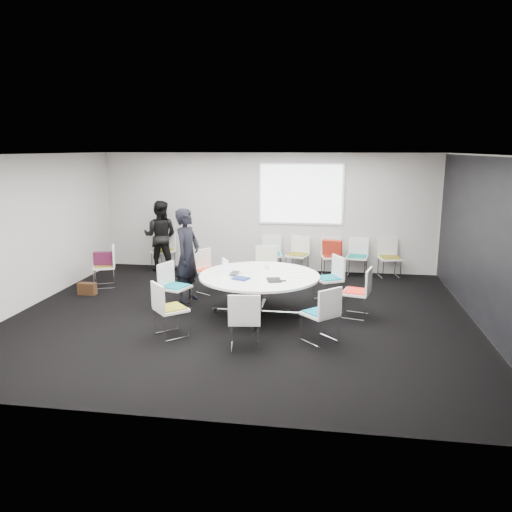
# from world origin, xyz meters

# --- Properties ---
(room_shell) EXTENTS (8.08, 7.08, 2.88)m
(room_shell) POSITION_xyz_m (0.09, 0.00, 1.40)
(room_shell) COLOR black
(room_shell) RESTS_ON ground
(conference_table) EXTENTS (2.11, 2.11, 0.73)m
(conference_table) POSITION_xyz_m (0.30, 0.11, 0.53)
(conference_table) COLOR silver
(conference_table) RESTS_ON ground
(projection_screen) EXTENTS (1.90, 0.03, 1.35)m
(projection_screen) POSITION_xyz_m (0.80, 3.46, 1.85)
(projection_screen) COLOR white
(projection_screen) RESTS_ON room_shell
(chair_ring_a) EXTENTS (0.55, 0.56, 0.88)m
(chair_ring_a) POSITION_xyz_m (2.00, 0.24, 0.28)
(chair_ring_a) COLOR silver
(chair_ring_a) RESTS_ON ground
(chair_ring_b) EXTENTS (0.61, 0.62, 0.88)m
(chair_ring_b) POSITION_xyz_m (1.51, 1.08, 0.28)
(chair_ring_b) COLOR silver
(chair_ring_b) RESTS_ON ground
(chair_ring_c) EXTENTS (0.49, 0.48, 0.88)m
(chair_ring_c) POSITION_xyz_m (0.20, 1.79, 0.28)
(chair_ring_c) COLOR silver
(chair_ring_c) RESTS_ON ground
(chair_ring_d) EXTENTS (0.62, 0.63, 0.88)m
(chair_ring_d) POSITION_xyz_m (-0.90, 1.33, 0.28)
(chair_ring_d) COLOR silver
(chair_ring_d) RESTS_ON ground
(chair_ring_e) EXTENTS (0.58, 0.58, 0.88)m
(chair_ring_e) POSITION_xyz_m (-1.23, 0.08, 0.28)
(chair_ring_e) COLOR silver
(chair_ring_e) RESTS_ON ground
(chair_ring_f) EXTENTS (0.64, 0.64, 0.88)m
(chair_ring_f) POSITION_xyz_m (-0.92, -1.14, 0.28)
(chair_ring_f) COLOR silver
(chair_ring_f) RESTS_ON ground
(chair_ring_g) EXTENTS (0.52, 0.51, 0.88)m
(chair_ring_g) POSITION_xyz_m (0.32, -1.46, 0.28)
(chair_ring_g) COLOR silver
(chair_ring_g) RESTS_ON ground
(chair_ring_h) EXTENTS (0.64, 0.64, 0.88)m
(chair_ring_h) POSITION_xyz_m (1.41, -1.01, 0.28)
(chair_ring_h) COLOR silver
(chair_ring_h) RESTS_ON ground
(chair_back_a) EXTENTS (0.53, 0.52, 0.88)m
(chair_back_a) POSITION_xyz_m (0.16, 3.15, 0.28)
(chair_back_a) COLOR silver
(chair_back_a) RESTS_ON ground
(chair_back_b) EXTENTS (0.57, 0.56, 0.88)m
(chair_back_b) POSITION_xyz_m (0.76, 3.17, 0.28)
(chair_back_b) COLOR silver
(chair_back_b) RESTS_ON ground
(chair_back_c) EXTENTS (0.53, 0.52, 0.88)m
(chair_back_c) POSITION_xyz_m (1.56, 3.14, 0.28)
(chair_back_c) COLOR silver
(chair_back_c) RESTS_ON ground
(chair_back_d) EXTENTS (0.52, 0.51, 0.88)m
(chair_back_d) POSITION_xyz_m (2.14, 3.16, 0.28)
(chair_back_d) COLOR silver
(chair_back_d) RESTS_ON ground
(chair_back_e) EXTENTS (0.54, 0.53, 0.88)m
(chair_back_e) POSITION_xyz_m (2.86, 3.17, 0.28)
(chair_back_e) COLOR silver
(chair_back_e) RESTS_ON ground
(chair_spare_left) EXTENTS (0.59, 0.60, 0.88)m
(chair_spare_left) POSITION_xyz_m (-3.20, 1.41, 0.28)
(chair_spare_left) COLOR silver
(chair_spare_left) RESTS_ON ground
(chair_person_back) EXTENTS (0.56, 0.55, 0.88)m
(chair_person_back) POSITION_xyz_m (-2.51, 3.17, 0.28)
(chair_person_back) COLOR silver
(chair_person_back) RESTS_ON ground
(person_main) EXTENTS (0.56, 0.73, 1.80)m
(person_main) POSITION_xyz_m (-1.18, 0.72, 0.90)
(person_main) COLOR black
(person_main) RESTS_ON ground
(person_back) EXTENTS (0.85, 0.67, 1.69)m
(person_back) POSITION_xyz_m (-2.51, 3.00, 0.85)
(person_back) COLOR black
(person_back) RESTS_ON ground
(laptop) EXTENTS (0.23, 0.34, 0.03)m
(laptop) POSITION_xyz_m (-0.09, 0.08, 0.74)
(laptop) COLOR #333338
(laptop) RESTS_ON conference_table
(laptop_lid) EXTENTS (0.17, 0.27, 0.22)m
(laptop_lid) POSITION_xyz_m (-0.32, 0.19, 0.86)
(laptop_lid) COLOR silver
(laptop_lid) RESTS_ON conference_table
(notebook_black) EXTENTS (0.29, 0.34, 0.02)m
(notebook_black) POSITION_xyz_m (0.60, -0.24, 0.74)
(notebook_black) COLOR black
(notebook_black) RESTS_ON conference_table
(tablet_folio) EXTENTS (0.32, 0.29, 0.03)m
(tablet_folio) POSITION_xyz_m (0.04, -0.24, 0.74)
(tablet_folio) COLOR navy
(tablet_folio) RESTS_ON conference_table
(papers_right) EXTENTS (0.34, 0.28, 0.00)m
(papers_right) POSITION_xyz_m (0.95, 0.47, 0.73)
(papers_right) COLOR white
(papers_right) RESTS_ON conference_table
(papers_front) EXTENTS (0.34, 0.28, 0.00)m
(papers_front) POSITION_xyz_m (0.96, 0.04, 0.73)
(papers_front) COLOR silver
(papers_front) RESTS_ON conference_table
(cup) EXTENTS (0.08, 0.08, 0.09)m
(cup) POSITION_xyz_m (0.38, 0.52, 0.78)
(cup) COLOR white
(cup) RESTS_ON conference_table
(phone) EXTENTS (0.15, 0.11, 0.01)m
(phone) POSITION_xyz_m (0.74, -0.26, 0.73)
(phone) COLOR black
(phone) RESTS_ON conference_table
(maroon_bag) EXTENTS (0.42, 0.22, 0.28)m
(maroon_bag) POSITION_xyz_m (-3.22, 1.41, 0.62)
(maroon_bag) COLOR #4E1431
(maroon_bag) RESTS_ON chair_spare_left
(brown_bag) EXTENTS (0.36, 0.16, 0.24)m
(brown_bag) POSITION_xyz_m (-3.32, 0.81, 0.12)
(brown_bag) COLOR #331E10
(brown_bag) RESTS_ON ground
(red_jacket) EXTENTS (0.47, 0.26, 0.36)m
(red_jacket) POSITION_xyz_m (1.56, 2.91, 0.70)
(red_jacket) COLOR #A32314
(red_jacket) RESTS_ON chair_back_c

